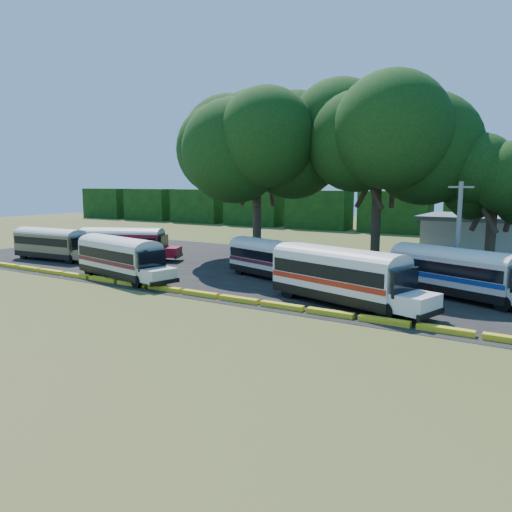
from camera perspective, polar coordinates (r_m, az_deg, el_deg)
The scene contains 14 objects.
ground at distance 32.40m, azimuth -9.61°, elevation -4.56°, with size 160.00×160.00×0.00m, color #3A4F1A.
asphalt_strip at distance 41.45m, azimuth 2.50°, elevation -1.60°, with size 64.00×24.00×0.02m, color black.
curb at distance 33.10m, azimuth -8.47°, elevation -3.99°, with size 53.70×0.45×0.30m.
treeline_backdrop at distance 74.71m, azimuth 15.59°, elevation 4.86°, with size 130.00×4.00×6.00m.
bus_beige at distance 50.30m, azimuth -22.31°, elevation 1.50°, with size 9.21×2.82×2.99m.
bus_red at distance 48.01m, azimuth -14.79°, elevation 1.60°, with size 9.39×5.87×3.05m.
bus_cream_west at distance 38.55m, azimuth -15.20°, elevation 0.06°, with size 10.00×4.28×3.20m.
bus_cream_east at distance 37.61m, azimuth 1.84°, elevation -0.08°, with size 9.16×4.79×2.93m.
bus_white_red at distance 29.87m, azimuth 9.67°, elevation -1.89°, with size 10.67×5.29×3.41m.
bus_white_blue at distance 33.58m, azimuth 21.93°, elevation -1.49°, with size 9.84×5.62×3.17m.
tree_west at distance 46.99m, azimuth 0.11°, elevation 13.20°, with size 12.31×12.31×15.69m.
tree_center at distance 44.59m, azimuth 13.87°, elevation 13.27°, with size 11.80×11.80×15.54m.
tree_east at distance 44.25m, azimuth 25.60°, elevation 7.88°, with size 7.08×7.08×10.11m.
utility_pole at distance 35.99m, azimuth 22.11°, elevation 2.27°, with size 1.60×0.30×7.27m.
Camera 1 is at (21.05, -23.56, 7.19)m, focal length 35.00 mm.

